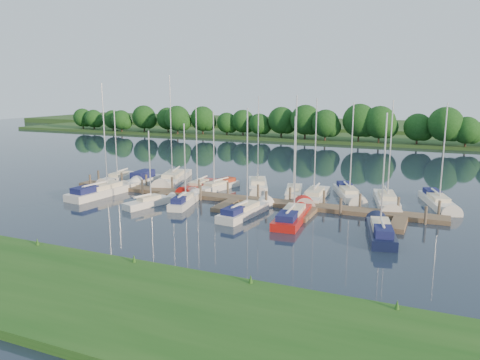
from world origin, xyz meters
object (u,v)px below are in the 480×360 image
at_px(sailboat_s_2, 185,202).
at_px(dock, 235,200).
at_px(sailboat_n_5, 258,186).
at_px(motorboat, 142,181).
at_px(sailboat_n_0, 119,179).

bearing_deg(sailboat_s_2, dock, 24.92).
bearing_deg(sailboat_n_5, motorboat, -10.31).
relative_size(sailboat_n_0, sailboat_s_2, 1.09).
xyz_separation_m(sailboat_n_0, sailboat_n_5, (17.59, 2.63, 0.00)).
xyz_separation_m(sailboat_n_0, sailboat_s_2, (13.73, -7.33, 0.05)).
xyz_separation_m(dock, motorboat, (-14.05, 3.87, 0.18)).
bearing_deg(motorboat, dock, 162.29).
bearing_deg(dock, sailboat_n_5, 91.98).
height_order(dock, motorboat, motorboat).
distance_m(dock, motorboat, 14.58).
height_order(dock, sailboat_n_0, sailboat_n_0).
bearing_deg(sailboat_s_2, sailboat_n_0, 140.31).
xyz_separation_m(sailboat_n_0, motorboat, (3.78, -0.43, 0.11)).
height_order(dock, sailboat_s_2, sailboat_s_2).
relative_size(sailboat_n_0, motorboat, 1.34).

